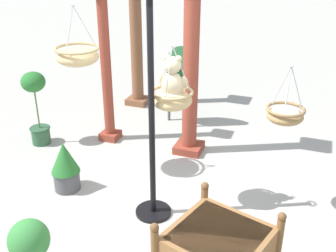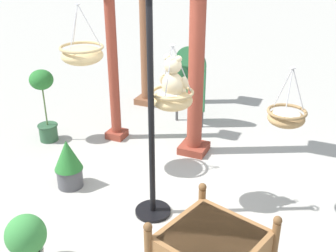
{
  "view_description": "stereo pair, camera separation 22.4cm",
  "coord_description": "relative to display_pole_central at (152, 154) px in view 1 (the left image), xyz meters",
  "views": [
    {
      "loc": [
        1.49,
        -3.95,
        3.16
      ],
      "look_at": [
        0.01,
        0.06,
        1.15
      ],
      "focal_mm": 44.1,
      "sensor_mm": 36.0,
      "label": 1
    },
    {
      "loc": [
        1.7,
        -3.87,
        3.16
      ],
      "look_at": [
        0.01,
        0.06,
        1.15
      ],
      "focal_mm": 44.1,
      "sensor_mm": 36.0,
      "label": 2
    }
  ],
  "objects": [
    {
      "name": "display_sign_board",
      "position": [
        -0.52,
        2.65,
        0.01
      ],
      "size": [
        0.61,
        0.15,
        1.43
      ],
      "color": "#286B3D",
      "rests_on": "ground"
    },
    {
      "name": "greenhouse_pillar_far_back",
      "position": [
        -1.45,
        1.65,
        0.37
      ],
      "size": [
        0.31,
        0.31,
        2.51
      ],
      "color": "brown",
      "rests_on": "ground"
    },
    {
      "name": "hanging_basket_with_teddy",
      "position": [
        0.15,
        0.25,
        0.61
      ],
      "size": [
        0.49,
        0.49,
        0.74
      ],
      "color": "tan"
    },
    {
      "name": "display_pole_central",
      "position": [
        0.0,
        0.0,
        0.0
      ],
      "size": [
        0.44,
        0.44,
        2.63
      ],
      "color": "black",
      "rests_on": "ground"
    },
    {
      "name": "hanging_basket_left_high",
      "position": [
        -1.25,
        0.57,
        0.9
      ],
      "size": [
        0.57,
        0.57,
        0.77
      ],
      "color": "tan"
    },
    {
      "name": "potted_plant_fern_front",
      "position": [
        -0.79,
        -1.32,
        -0.49
      ],
      "size": [
        0.41,
        0.41,
        0.62
      ],
      "color": "beige",
      "rests_on": "ground"
    },
    {
      "name": "hanging_basket_right_low",
      "position": [
        1.38,
        0.59,
        0.47
      ],
      "size": [
        0.44,
        0.44,
        0.68
      ],
      "color": "#A37F51"
    },
    {
      "name": "greenhouse_pillar_right",
      "position": [
        -0.07,
        1.69,
        0.49
      ],
      "size": [
        0.44,
        0.44,
        2.75
      ],
      "color": "brown",
      "rests_on": "ground"
    },
    {
      "name": "ground_plane",
      "position": [
        0.13,
        0.09,
        -0.84
      ],
      "size": [
        40.0,
        40.0,
        0.0
      ],
      "primitive_type": "plane",
      "color": "#ADAAA3"
    },
    {
      "name": "teddy_bear",
      "position": [
        0.15,
        0.27,
        0.83
      ],
      "size": [
        0.34,
        0.31,
        0.5
      ],
      "color": "beige"
    },
    {
      "name": "greenhouse_pillar_left",
      "position": [
        -1.66,
        3.27,
        0.48
      ],
      "size": [
        0.44,
        0.44,
        2.74
      ],
      "color": "brown",
      "rests_on": "ground"
    },
    {
      "name": "potted_plant_small_succulent",
      "position": [
        -1.29,
        0.1,
        -0.48
      ],
      "size": [
        0.38,
        0.38,
        0.7
      ],
      "color": "#4C4C51",
      "rests_on": "ground"
    },
    {
      "name": "potted_plant_bushy_green",
      "position": [
        -2.44,
        1.11,
        -0.14
      ],
      "size": [
        0.38,
        0.38,
        1.22
      ],
      "color": "#2D5638",
      "rests_on": "ground"
    }
  ]
}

